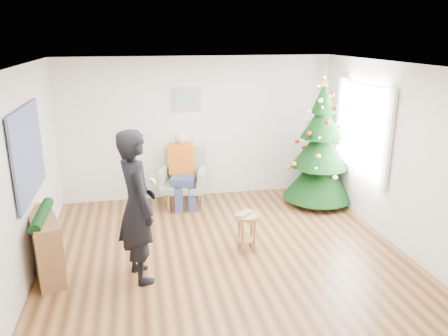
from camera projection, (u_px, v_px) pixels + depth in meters
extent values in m
plane|color=brown|center=(226.00, 256.00, 6.09)|extent=(5.00, 5.00, 0.00)
plane|color=white|center=(226.00, 65.00, 5.33)|extent=(5.00, 5.00, 0.00)
plane|color=silver|center=(198.00, 128.00, 8.05)|extent=(5.00, 0.00, 5.00)
plane|color=silver|center=(291.00, 260.00, 3.37)|extent=(5.00, 0.00, 5.00)
plane|color=silver|center=(22.00, 179.00, 5.23)|extent=(0.00, 5.00, 5.00)
plane|color=silver|center=(398.00, 157.00, 6.19)|extent=(0.00, 5.00, 5.00)
cube|color=white|center=(362.00, 129.00, 7.06)|extent=(0.04, 1.30, 1.40)
cube|color=white|center=(386.00, 139.00, 6.35)|extent=(0.05, 0.25, 1.50)
cube|color=white|center=(340.00, 120.00, 7.76)|extent=(0.05, 0.25, 1.50)
cylinder|color=#3F2816|center=(317.00, 195.00, 7.97)|extent=(0.10, 0.10, 0.29)
cone|color=black|center=(318.00, 175.00, 7.85)|extent=(1.25, 1.25, 0.82)
cone|color=black|center=(320.00, 147.00, 7.70)|extent=(1.00, 1.00, 0.72)
cone|color=black|center=(322.00, 120.00, 7.56)|extent=(0.73, 0.73, 0.62)
cone|color=black|center=(324.00, 98.00, 7.44)|extent=(0.42, 0.42, 0.53)
cone|color=gold|center=(325.00, 82.00, 7.36)|extent=(0.13, 0.13, 0.13)
cylinder|color=brown|center=(247.00, 216.00, 6.12)|extent=(0.36, 0.36, 0.04)
cylinder|color=brown|center=(247.00, 239.00, 6.22)|extent=(0.27, 0.27, 0.02)
imported|color=silver|center=(247.00, 214.00, 6.11)|extent=(0.35, 0.34, 0.02)
cube|color=gray|center=(183.00, 186.00, 7.79)|extent=(0.88, 0.84, 0.12)
cube|color=gray|center=(185.00, 162.00, 7.98)|extent=(0.74, 0.31, 0.60)
cube|color=gray|center=(164.00, 177.00, 7.76)|extent=(0.25, 0.58, 0.30)
cube|color=gray|center=(202.00, 177.00, 7.72)|extent=(0.25, 0.58, 0.30)
cube|color=navy|center=(183.00, 180.00, 7.67)|extent=(0.51, 0.53, 0.14)
cube|color=#CF6113|center=(181.00, 159.00, 7.79)|extent=(0.48, 0.33, 0.55)
sphere|color=tan|center=(181.00, 138.00, 7.65)|extent=(0.23, 0.23, 0.23)
imported|color=black|center=(137.00, 207.00, 5.29)|extent=(0.64, 0.81, 1.93)
cube|color=white|center=(153.00, 181.00, 5.21)|extent=(0.07, 0.13, 0.04)
cube|color=brown|center=(46.00, 246.00, 5.53)|extent=(0.58, 1.04, 0.80)
cylinder|color=black|center=(42.00, 215.00, 5.40)|extent=(0.14, 0.90, 0.14)
cube|color=black|center=(28.00, 153.00, 5.45)|extent=(0.03, 1.50, 1.15)
cube|color=tan|center=(187.00, 99.00, 7.82)|extent=(0.52, 0.03, 0.42)
cube|color=gray|center=(187.00, 99.00, 7.80)|extent=(0.44, 0.02, 0.34)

